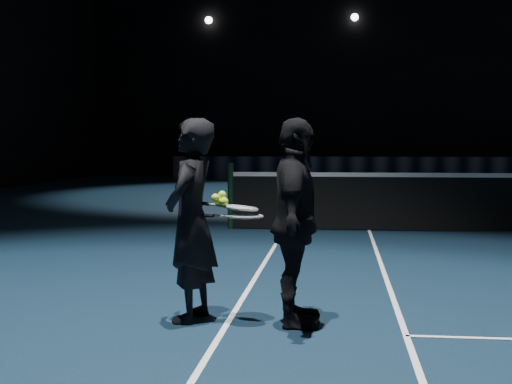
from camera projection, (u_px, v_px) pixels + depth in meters
wall_back at (454, 54)px, 28.66m from camera, size 30.00×0.00×30.00m
net_post_left at (231, 196)px, 11.86m from camera, size 0.10×0.10×1.10m
sponsor_backdrop at (463, 169)px, 26.50m from camera, size 22.00×0.15×0.90m
fixtures_far at (456, 15)px, 28.36m from camera, size 20.00×0.30×0.30m
player_a at (191, 220)px, 5.73m from camera, size 0.48×0.65×1.63m
player_b at (295, 222)px, 5.55m from camera, size 0.42×0.97×1.63m
racket_lower at (245, 216)px, 5.63m from camera, size 0.70×0.28×0.03m
racket_upper at (240, 208)px, 5.68m from camera, size 0.68×0.24×0.10m
tennis_balls at (222, 199)px, 5.67m from camera, size 0.12×0.10×0.12m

